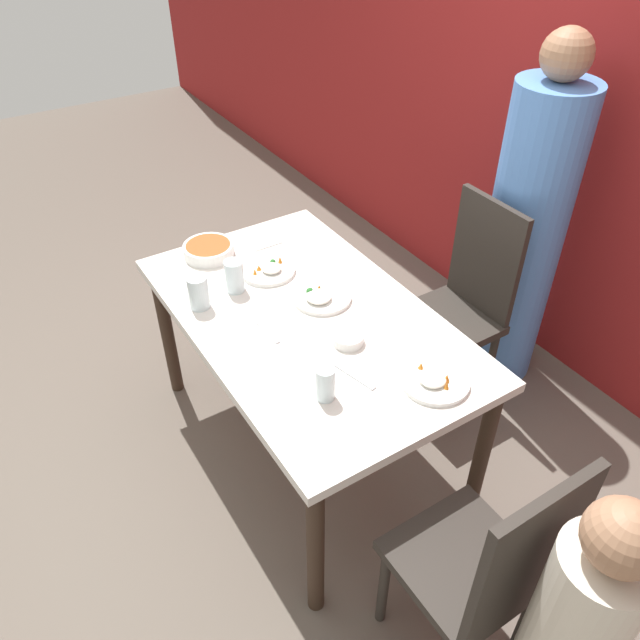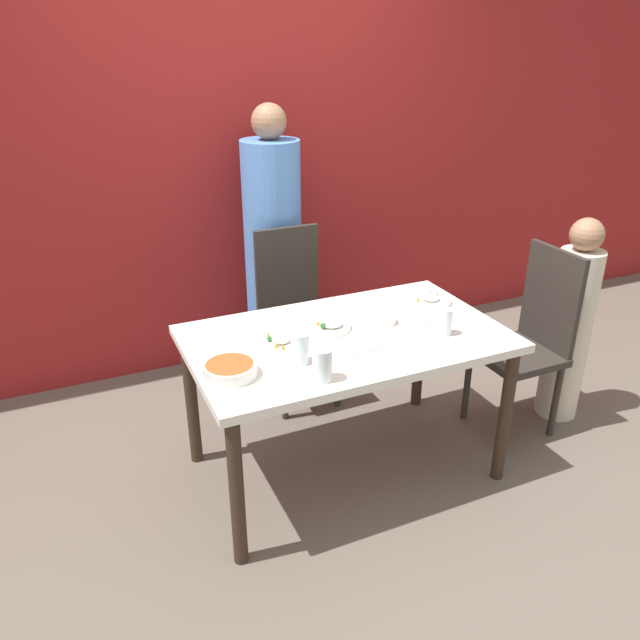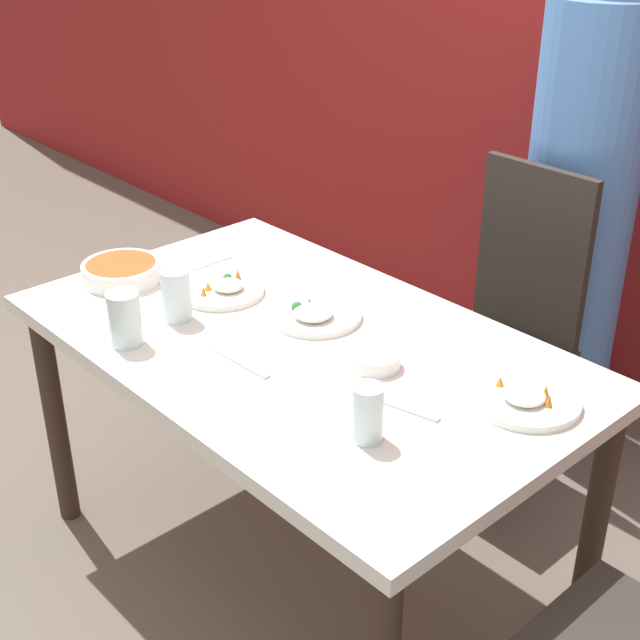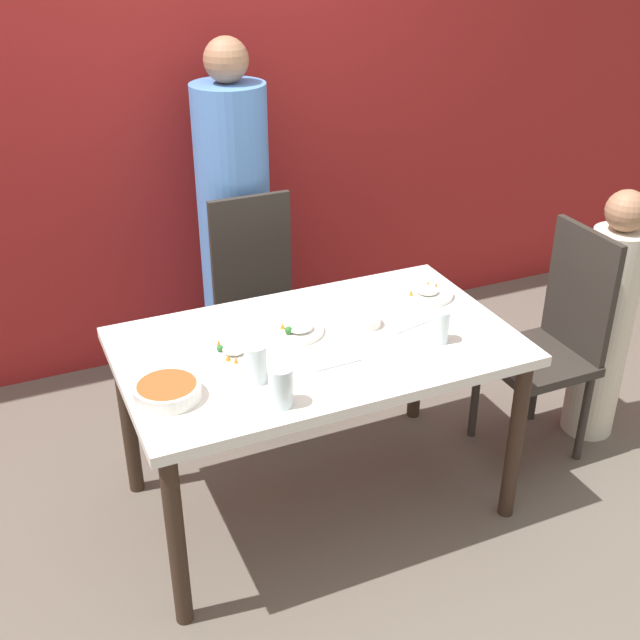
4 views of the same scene
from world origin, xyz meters
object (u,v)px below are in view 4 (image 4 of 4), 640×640
chair_child_spot (553,339)px  plate_rice_adult (229,356)px  person_adult (235,230)px  bowl_curry (167,391)px  chair_adult_spot (261,302)px  person_child (605,325)px  glass_water_tall (440,326)px

chair_child_spot → plate_rice_adult: size_ratio=4.33×
chair_child_spot → person_adult: size_ratio=0.61×
bowl_curry → person_adult: bearing=62.6°
chair_adult_spot → chair_child_spot: bearing=-39.1°
person_adult → person_child: person_adult is taller
chair_child_spot → glass_water_tall: (-0.66, -0.14, 0.27)m
chair_adult_spot → glass_water_tall: bearing=-69.9°
person_child → bowl_curry: size_ratio=5.24×
person_child → glass_water_tall: person_child is taller
plate_rice_adult → chair_child_spot: bearing=-2.2°
bowl_curry → glass_water_tall: size_ratio=1.76×
bowl_curry → person_child: bearing=3.0°
chair_adult_spot → plate_rice_adult: 0.89m
person_child → plate_rice_adult: person_child is taller
chair_adult_spot → chair_child_spot: 1.30m
plate_rice_adult → glass_water_tall: glass_water_tall is taller
person_adult → bowl_curry: person_adult is taller
glass_water_tall → person_child: bearing=8.4°
plate_rice_adult → person_child: bearing=-1.8°
chair_child_spot → plate_rice_adult: bearing=-92.2°
chair_child_spot → plate_rice_adult: 1.42m
chair_adult_spot → chair_child_spot: size_ratio=1.00×
chair_adult_spot → person_adult: (0.00, 0.33, 0.23)m
chair_child_spot → person_adult: (-1.01, 1.15, 0.23)m
glass_water_tall → plate_rice_adult: bearing=165.6°
chair_child_spot → glass_water_tall: size_ratio=8.09×
chair_adult_spot → glass_water_tall: (0.35, -0.96, 0.27)m
chair_child_spot → plate_rice_adult: chair_child_spot is taller
chair_adult_spot → chair_child_spot: (1.01, -0.82, 0.00)m
chair_adult_spot → glass_water_tall: size_ratio=8.09×
chair_adult_spot → person_child: person_child is taller
bowl_curry → chair_adult_spot: bearing=54.8°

